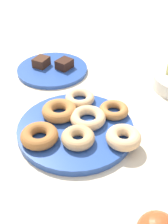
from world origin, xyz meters
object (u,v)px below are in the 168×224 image
Objects in this scene: donut_3 at (78,138)px; cake_plate at (52,69)px; donut_0 at (114,110)px; donut_1 at (80,98)px; donut_plate at (76,129)px; brownie_far at (64,64)px; donut_5 at (39,136)px; donut_6 at (58,111)px; brownie_near at (41,62)px; donut_4 at (88,118)px; donut_2 at (123,137)px.

donut_3 is 0.39m from cake_plate.
donut_0 and donut_1 have the same top height.
donut_plate is 0.32m from brownie_far.
brownie_far is (-0.24, 0.28, -0.00)m from donut_5.
cake_plate is (-0.27, 0.25, -0.03)m from donut_5.
cake_plate is (-0.22, 0.07, -0.02)m from donut_1.
donut_plate is 0.11m from donut_1.
brownie_far is at bearing 165.63° from donut_0.
donut_6 is at bearing -129.94° from donut_0.
donut_6 is (-0.06, -0.00, 0.02)m from donut_plate.
donut_plate is at bearing -48.76° from donut_1.
cake_plate is 4.62× the size of brownie_near.
donut_1 is 0.34× the size of cake_plate.
donut_0 is 0.85× the size of donut_4.
donut_0 reaches higher than cake_plate.
brownie_near is (-0.34, 0.10, -0.00)m from donut_4.
donut_5 is (-0.14, -0.14, -0.00)m from donut_2.
donut_0 is 0.36m from brownie_near.
donut_6 is 1.77× the size of brownie_far.
brownie_near is 0.08m from brownie_far.
donut_5 is 0.37× the size of cake_plate.
donut_3 is at bearing -35.63° from brownie_far.
donut_5 is 1.73× the size of brownie_near.
donut_1 is at bearing -28.66° from brownie_far.
donut_6 is at bearing -28.02° from brownie_near.
donut_5 reaches higher than donut_0.
donut_0 is at bearing 74.08° from donut_plate.
donut_5 is 0.98× the size of donut_6.
donut_5 is at bearing -102.43° from donut_plate.
donut_3 is at bearing -84.02° from donut_0.
brownie_far reaches higher than donut_1.
cake_plate is at bearing 136.92° from donut_5.
donut_2 is 0.93× the size of donut_5.
donut_3 reaches higher than brownie_far.
donut_plate is at bearing 77.57° from donut_5.
donut_4 is at bearing -176.13° from donut_2.
donut_1 is 0.90× the size of donut_4.
donut_4 is 0.35m from brownie_near.
donut_0 is 1.50× the size of brownie_far.
brownie_far reaches higher than cake_plate.
donut_plate is 3.22× the size of donut_6.
donut_6 is (-0.07, -0.04, 0.00)m from donut_4.
donut_2 is at bearing -20.51° from brownie_far.
donut_5 is at bearing -137.64° from donut_3.
donut_6 is at bearing -152.10° from donut_4.
brownie_far is at bearing 150.81° from donut_4.
donut_5 is at bearing -37.39° from brownie_near.
donut_0 reaches higher than donut_plate.
donut_6 is (-0.10, -0.11, 0.00)m from donut_0.
donut_5 reaches higher than donut_plate.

